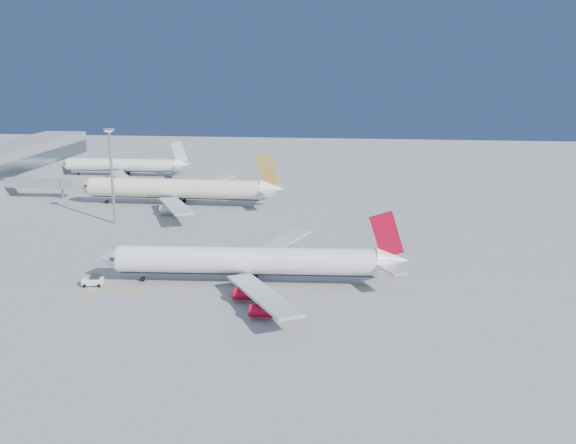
{
  "coord_description": "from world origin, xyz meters",
  "views": [
    {
      "loc": [
        13.33,
        -131.49,
        46.31
      ],
      "look_at": [
        -3.36,
        20.99,
        7.0
      ],
      "focal_mm": 40.0,
      "sensor_mm": 36.0,
      "label": 1
    }
  ],
  "objects_px": {
    "airliner_third": "(124,165)",
    "pushback_tug": "(93,281)",
    "airliner_etihad": "(179,189)",
    "airliner_virgin": "(253,261)",
    "light_mast": "(111,168)"
  },
  "relations": [
    {
      "from": "airliner_virgin",
      "to": "airliner_third",
      "type": "relative_size",
      "value": 1.2
    },
    {
      "from": "airliner_virgin",
      "to": "light_mast",
      "type": "height_order",
      "value": "light_mast"
    },
    {
      "from": "pushback_tug",
      "to": "airliner_etihad",
      "type": "bearing_deg",
      "value": 82.92
    },
    {
      "from": "airliner_virgin",
      "to": "pushback_tug",
      "type": "xyz_separation_m",
      "value": [
        -33.1,
        -5.02,
        -3.77
      ]
    },
    {
      "from": "pushback_tug",
      "to": "airliner_third",
      "type": "bearing_deg",
      "value": 98.35
    },
    {
      "from": "light_mast",
      "to": "airliner_virgin",
      "type": "bearing_deg",
      "value": -43.79
    },
    {
      "from": "airliner_etihad",
      "to": "airliner_third",
      "type": "height_order",
      "value": "airliner_etihad"
    },
    {
      "from": "airliner_third",
      "to": "light_mast",
      "type": "height_order",
      "value": "light_mast"
    },
    {
      "from": "airliner_third",
      "to": "pushback_tug",
      "type": "bearing_deg",
      "value": -73.34
    },
    {
      "from": "airliner_third",
      "to": "light_mast",
      "type": "bearing_deg",
      "value": -72.56
    },
    {
      "from": "airliner_virgin",
      "to": "airliner_etihad",
      "type": "height_order",
      "value": "airliner_etihad"
    },
    {
      "from": "airliner_third",
      "to": "pushback_tug",
      "type": "distance_m",
      "value": 131.3
    },
    {
      "from": "airliner_third",
      "to": "pushback_tug",
      "type": "relative_size",
      "value": 12.03
    },
    {
      "from": "airliner_virgin",
      "to": "light_mast",
      "type": "xyz_separation_m",
      "value": [
        -47.82,
        45.85,
        11.22
      ]
    },
    {
      "from": "light_mast",
      "to": "airliner_etihad",
      "type": "bearing_deg",
      "value": 63.69
    }
  ]
}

